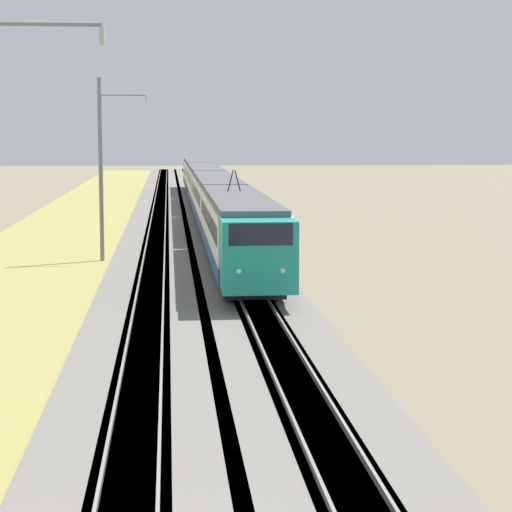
# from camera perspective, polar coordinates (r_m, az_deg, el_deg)

# --- Properties ---
(ballast_main) EXTENTS (240.00, 4.40, 0.30)m
(ballast_main) POSITION_cam_1_polar(r_m,az_deg,el_deg) (63.61, -5.70, 1.02)
(ballast_main) COLOR slate
(ballast_main) RESTS_ON ground
(ballast_adjacent) EXTENTS (240.00, 4.40, 0.30)m
(ballast_adjacent) POSITION_cam_1_polar(r_m,az_deg,el_deg) (63.69, -2.07, 1.05)
(ballast_adjacent) COLOR slate
(ballast_adjacent) RESTS_ON ground
(track_main) EXTENTS (240.00, 1.57, 0.45)m
(track_main) POSITION_cam_1_polar(r_m,az_deg,el_deg) (63.61, -5.70, 1.02)
(track_main) COLOR #4C4238
(track_main) RESTS_ON ground
(track_adjacent) EXTENTS (240.00, 1.57, 0.45)m
(track_adjacent) POSITION_cam_1_polar(r_m,az_deg,el_deg) (63.69, -2.07, 1.06)
(track_adjacent) COLOR #4C4238
(track_adjacent) RESTS_ON ground
(grass_verge) EXTENTS (240.00, 8.95, 0.12)m
(grass_verge) POSITION_cam_1_polar(r_m,az_deg,el_deg) (63.98, -11.18, 0.87)
(grass_verge) COLOR #99934C
(grass_verge) RESTS_ON ground
(passenger_train) EXTENTS (86.77, 2.88, 4.98)m
(passenger_train) POSITION_cam_1_polar(r_m,az_deg,el_deg) (78.79, -2.66, 3.78)
(passenger_train) COLOR teal
(passenger_train) RESTS_ON ground
(catenary_mast_mid) EXTENTS (0.22, 2.56, 9.63)m
(catenary_mast_mid) POSITION_cam_1_polar(r_m,az_deg,el_deg) (52.61, -8.81, 4.98)
(catenary_mast_mid) COLOR slate
(catenary_mast_mid) RESTS_ON ground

